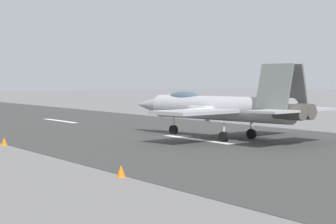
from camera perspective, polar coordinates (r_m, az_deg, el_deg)
ground_plane at (r=45.32m, az=2.35°, el=-2.60°), size 400.00×400.00×0.00m
runway_strip at (r=45.31m, az=2.36°, el=-2.59°), size 240.00×26.00×0.02m
fighter_jet at (r=45.67m, az=4.92°, el=0.45°), size 17.96×13.78×5.59m
crew_person at (r=64.96m, az=3.81°, el=-0.18°), size 0.38×0.68×1.60m
marker_cone_near at (r=27.81m, az=-4.49°, el=-5.63°), size 0.44×0.44×0.55m
marker_cone_mid at (r=42.39m, az=-15.32°, el=-2.73°), size 0.44×0.44×0.55m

